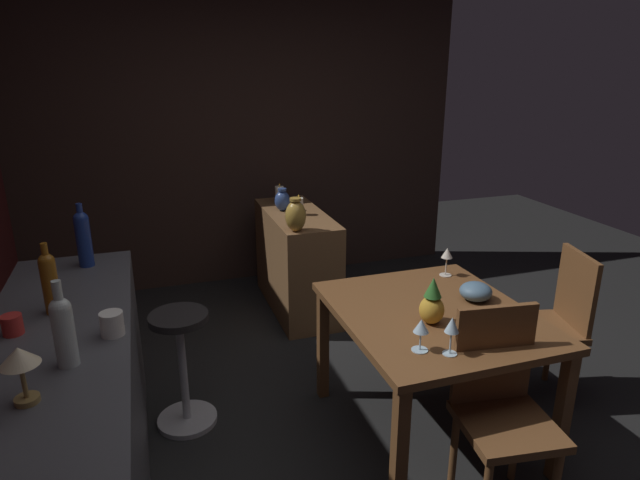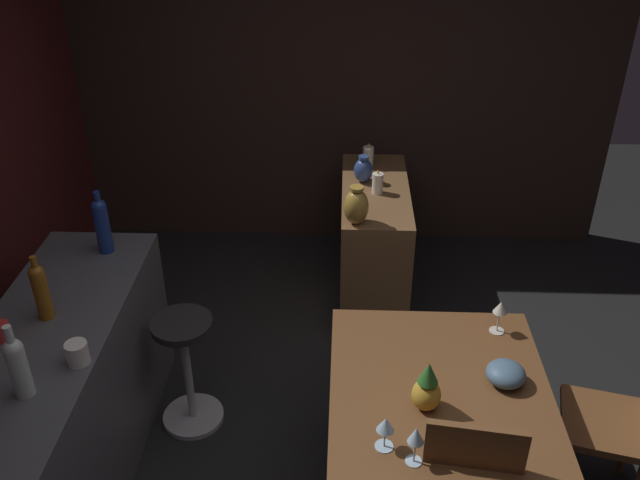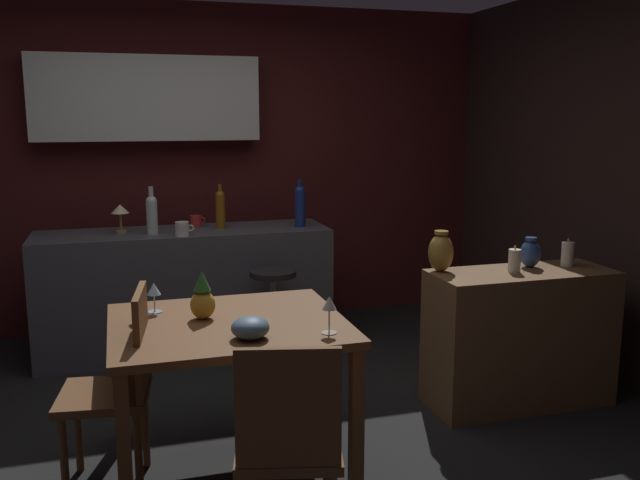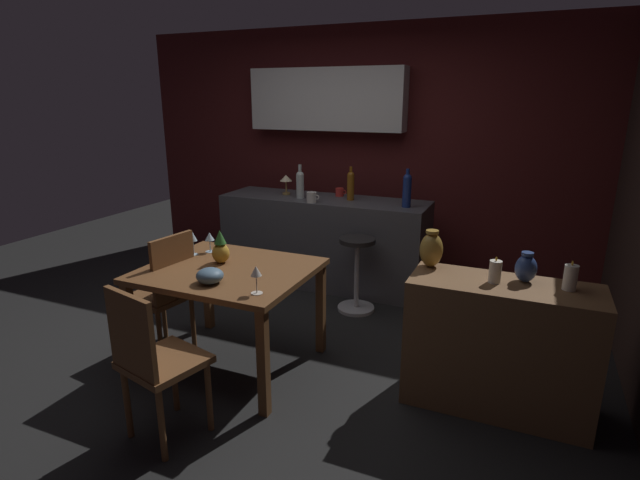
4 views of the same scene
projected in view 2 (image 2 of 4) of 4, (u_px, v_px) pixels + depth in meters
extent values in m
cube|color=#33231E|center=(315.00, 77.00, 4.95)|extent=(0.10, 4.40, 2.60)
cube|color=brown|center=(440.00, 393.00, 2.97)|extent=(1.12, 0.96, 0.04)
cube|color=brown|center=(341.00, 374.00, 3.62)|extent=(0.06, 0.06, 0.70)
cube|color=brown|center=(505.00, 379.00, 3.59)|extent=(0.06, 0.06, 0.70)
cube|color=#4C4C51|center=(49.00, 431.00, 3.14)|extent=(2.10, 0.60, 0.90)
cube|color=brown|center=(373.00, 242.00, 4.67)|extent=(1.10, 0.44, 0.82)
cube|color=brown|center=(471.00, 473.00, 2.63)|extent=(0.08, 0.38, 0.49)
cube|color=brown|center=(606.00, 424.00, 3.17)|extent=(0.48, 0.48, 0.04)
cylinder|color=brown|center=(561.00, 478.00, 3.20)|extent=(0.04, 0.04, 0.44)
cylinder|color=brown|center=(560.00, 429.00, 3.46)|extent=(0.04, 0.04, 0.44)
cylinder|color=brown|center=(628.00, 442.00, 3.38)|extent=(0.04, 0.04, 0.44)
cylinder|color=#262323|center=(182.00, 325.00, 3.48)|extent=(0.32, 0.32, 0.04)
cylinder|color=silver|center=(188.00, 374.00, 3.65)|extent=(0.04, 0.04, 0.64)
cylinder|color=silver|center=(194.00, 416.00, 3.81)|extent=(0.34, 0.34, 0.03)
cylinder|color=silver|center=(384.00, 446.00, 2.69)|extent=(0.08, 0.08, 0.00)
cylinder|color=silver|center=(385.00, 438.00, 2.66)|extent=(0.01, 0.01, 0.09)
cone|color=silver|center=(386.00, 424.00, 2.63)|extent=(0.07, 0.07, 0.06)
cylinder|color=silver|center=(413.00, 461.00, 2.62)|extent=(0.07, 0.07, 0.00)
cylinder|color=silver|center=(415.00, 451.00, 2.60)|extent=(0.01, 0.01, 0.10)
cone|color=silver|center=(416.00, 435.00, 2.55)|extent=(0.06, 0.06, 0.07)
cylinder|color=silver|center=(497.00, 331.00, 3.31)|extent=(0.07, 0.07, 0.00)
cylinder|color=silver|center=(498.00, 321.00, 3.28)|extent=(0.01, 0.01, 0.11)
cone|color=silver|center=(501.00, 307.00, 3.24)|extent=(0.07, 0.07, 0.06)
ellipsoid|color=gold|center=(426.00, 395.00, 2.84)|extent=(0.12, 0.12, 0.14)
cone|color=#2D6B28|center=(429.00, 373.00, 2.77)|extent=(0.09, 0.09, 0.10)
ellipsoid|color=slate|center=(506.00, 374.00, 2.98)|extent=(0.17, 0.17, 0.10)
cylinder|color=#8C5114|center=(42.00, 295.00, 3.08)|extent=(0.07, 0.07, 0.24)
sphere|color=#8C5114|center=(36.00, 273.00, 3.02)|extent=(0.07, 0.07, 0.07)
cylinder|color=#8C5114|center=(34.00, 263.00, 3.00)|extent=(0.03, 0.03, 0.06)
cylinder|color=navy|center=(103.00, 229.00, 3.57)|extent=(0.08, 0.08, 0.27)
sphere|color=navy|center=(99.00, 207.00, 3.51)|extent=(0.08, 0.08, 0.08)
cylinder|color=navy|center=(97.00, 197.00, 3.48)|extent=(0.03, 0.03, 0.06)
cylinder|color=silver|center=(20.00, 371.00, 2.66)|extent=(0.08, 0.08, 0.23)
sphere|color=silver|center=(13.00, 349.00, 2.60)|extent=(0.08, 0.08, 0.08)
cylinder|color=silver|center=(9.00, 335.00, 2.57)|extent=(0.03, 0.03, 0.08)
cylinder|color=red|center=(0.00, 332.00, 2.98)|extent=(0.08, 0.08, 0.08)
torus|color=red|center=(5.00, 324.00, 3.03)|extent=(0.05, 0.01, 0.05)
cylinder|color=white|center=(77.00, 353.00, 2.85)|extent=(0.09, 0.09, 0.10)
torus|color=white|center=(82.00, 343.00, 2.90)|extent=(0.05, 0.01, 0.05)
cylinder|color=white|center=(378.00, 183.00, 4.37)|extent=(0.07, 0.07, 0.14)
ellipsoid|color=yellow|center=(378.00, 172.00, 4.33)|extent=(0.01, 0.01, 0.03)
cylinder|color=white|center=(368.00, 157.00, 4.72)|extent=(0.07, 0.07, 0.15)
ellipsoid|color=yellow|center=(369.00, 145.00, 4.67)|extent=(0.01, 0.01, 0.03)
ellipsoid|color=#B78C38|center=(357.00, 207.00, 4.01)|extent=(0.15, 0.15, 0.22)
cylinder|color=#B78C38|center=(358.00, 188.00, 3.94)|extent=(0.08, 0.08, 0.02)
ellipsoid|color=#334C8C|center=(363.00, 170.00, 4.51)|extent=(0.12, 0.12, 0.16)
cylinder|color=#334C8C|center=(364.00, 158.00, 4.46)|extent=(0.07, 0.07, 0.02)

